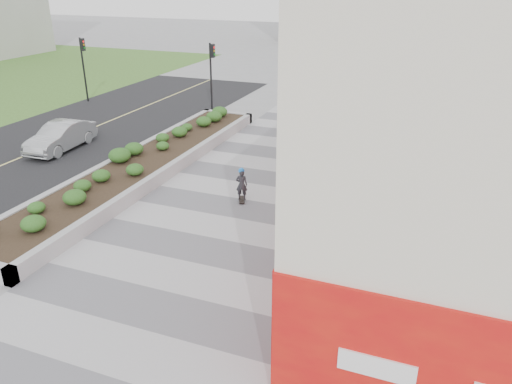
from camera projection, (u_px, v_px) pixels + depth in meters
ground at (175, 280)px, 14.19m from camera, size 160.00×160.00×0.00m
walkway at (220, 233)px, 16.75m from camera, size 8.00×36.00×0.01m
building at (463, 95)px, 17.95m from camera, size 6.04×24.08×8.00m
planter at (144, 162)px, 21.82m from camera, size 3.00×18.00×0.90m
street at (30, 154)px, 24.15m from camera, size 10.00×40.00×0.00m
traffic_signal_near at (212, 67)px, 30.43m from camera, size 0.33×0.28×4.20m
traffic_signal_far at (83, 60)px, 33.05m from camera, size 0.33×0.28×4.20m
manhole_cover at (233, 235)px, 16.58m from camera, size 0.44×0.44×0.01m
skateboarder at (242, 184)px, 18.83m from camera, size 0.50×0.74×1.36m
car_silver at (61, 136)px, 24.47m from camera, size 1.66×4.15×1.34m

